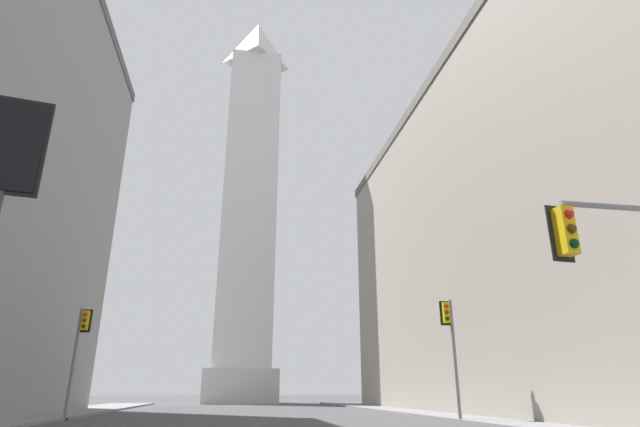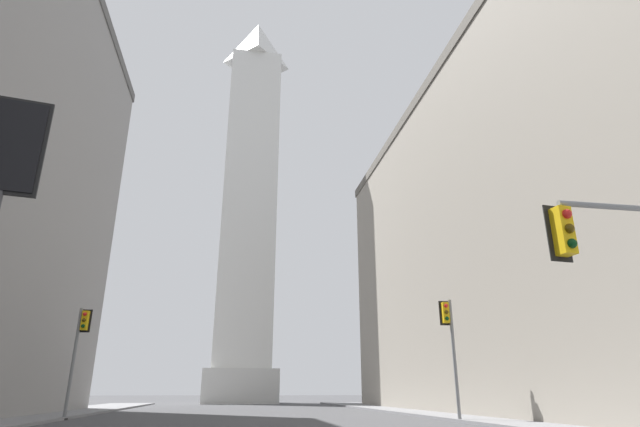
# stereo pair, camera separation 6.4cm
# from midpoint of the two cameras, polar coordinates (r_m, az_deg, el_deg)

# --- Properties ---
(sidewalk_right) EXTENTS (5.00, 81.55, 0.15)m
(sidewalk_right) POSITION_cam_midpoint_polar(r_m,az_deg,el_deg) (29.31, 20.13, -21.30)
(sidewalk_right) COLOR slate
(sidewalk_right) RESTS_ON ground_plane
(building_right) EXTENTS (21.81, 52.67, 25.19)m
(building_right) POSITION_cam_midpoint_polar(r_m,az_deg,el_deg) (40.69, 28.80, -1.29)
(building_right) COLOR gray
(building_right) RESTS_ON ground_plane
(obelisk) EXTENTS (9.41, 9.41, 59.77)m
(obelisk) POSITION_cam_midpoint_polar(r_m,az_deg,el_deg) (74.43, -8.06, 2.13)
(obelisk) COLOR silver
(obelisk) RESTS_ON ground_plane
(traffic_light_mid_left) EXTENTS (0.79, 0.51, 6.06)m
(traffic_light_mid_left) POSITION_cam_midpoint_polar(r_m,az_deg,el_deg) (32.53, -25.92, -13.34)
(traffic_light_mid_left) COLOR slate
(traffic_light_mid_left) RESTS_ON ground_plane
(traffic_light_mid_right) EXTENTS (0.76, 0.52, 6.22)m
(traffic_light_mid_right) POSITION_cam_midpoint_polar(r_m,az_deg,el_deg) (28.39, 14.69, -13.77)
(traffic_light_mid_right) COLOR slate
(traffic_light_mid_right) RESTS_ON ground_plane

